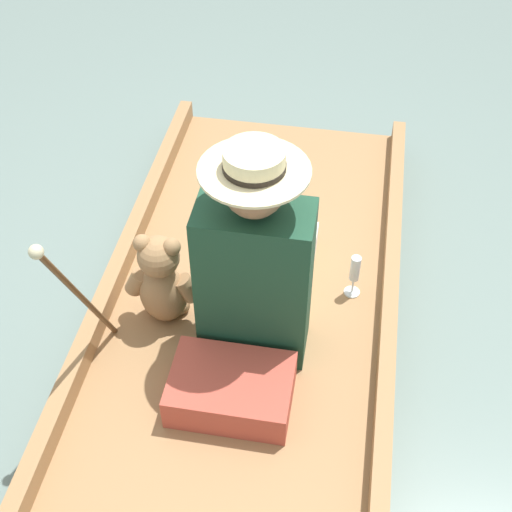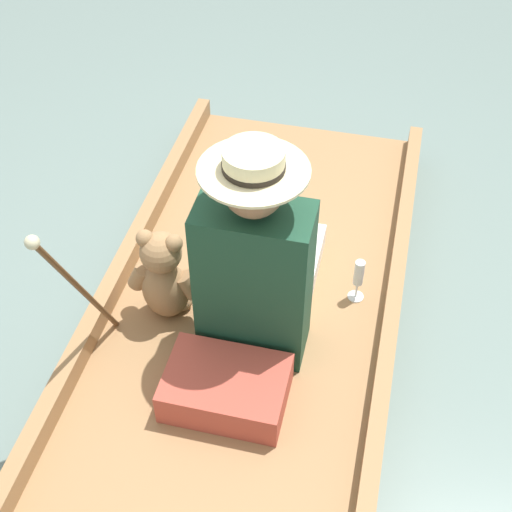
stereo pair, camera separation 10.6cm
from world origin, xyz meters
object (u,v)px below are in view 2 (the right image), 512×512
teddy_bear (164,277)px  walking_cane (73,282)px  seated_person (259,266)px  wine_glass (359,276)px

teddy_bear → walking_cane: (-0.18, -0.32, 0.27)m
seated_person → wine_glass: (0.35, 0.23, -0.21)m
seated_person → teddy_bear: seated_person is taller
seated_person → walking_cane: size_ratio=1.12×
teddy_bear → wine_glass: 0.75m
teddy_bear → walking_cane: bearing=-118.9°
teddy_bear → wine_glass: bearing=19.2°
seated_person → walking_cane: (-0.54, -0.33, 0.13)m
seated_person → wine_glass: 0.47m
seated_person → wine_glass: size_ratio=4.50×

